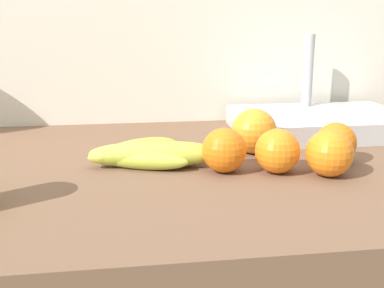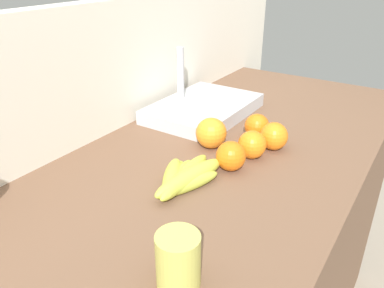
# 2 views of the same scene
# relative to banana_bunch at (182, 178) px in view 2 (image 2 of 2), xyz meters

# --- Properties ---
(wall_back) EXTENTS (2.12, 0.06, 1.30)m
(wall_back) POSITION_rel_banana_bunch_xyz_m (0.14, 0.37, -0.31)
(wall_back) COLOR silver
(wall_back) RESTS_ON ground
(banana_bunch) EXTENTS (0.22, 0.14, 0.04)m
(banana_bunch) POSITION_rel_banana_bunch_xyz_m (0.00, 0.00, 0.00)
(banana_bunch) COLOR #B1BD3F
(banana_bunch) RESTS_ON counter
(orange_back_left) EXTENTS (0.07, 0.07, 0.07)m
(orange_back_left) POSITION_rel_banana_bunch_xyz_m (0.21, -0.07, 0.02)
(orange_back_left) COLOR orange
(orange_back_left) RESTS_ON counter
(orange_right) EXTENTS (0.07, 0.07, 0.07)m
(orange_right) POSITION_rel_banana_bunch_xyz_m (0.33, -0.03, 0.02)
(orange_right) COLOR orange
(orange_right) RESTS_ON counter
(orange_front) EXTENTS (0.08, 0.08, 0.08)m
(orange_front) POSITION_rel_banana_bunch_xyz_m (0.20, 0.05, 0.02)
(orange_front) COLOR orange
(orange_front) RESTS_ON counter
(orange_back_right) EXTENTS (0.07, 0.07, 0.07)m
(orange_back_right) POSITION_rel_banana_bunch_xyz_m (0.13, -0.06, 0.02)
(orange_back_right) COLOR orange
(orange_back_right) RESTS_ON counter
(orange_center) EXTENTS (0.08, 0.08, 0.08)m
(orange_center) POSITION_rel_banana_bunch_xyz_m (0.29, -0.10, 0.02)
(orange_center) COLOR orange
(orange_center) RESTS_ON counter
(sink_basin) EXTENTS (0.37, 0.26, 0.21)m
(sink_basin) POSITION_rel_banana_bunch_xyz_m (0.39, 0.19, 0.00)
(sink_basin) COLOR #B7BABF
(sink_basin) RESTS_ON counter
(mug) EXTENTS (0.07, 0.07, 0.09)m
(mug) POSITION_rel_banana_bunch_xyz_m (-0.24, -0.16, 0.03)
(mug) COLOR #BFBD56
(mug) RESTS_ON counter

